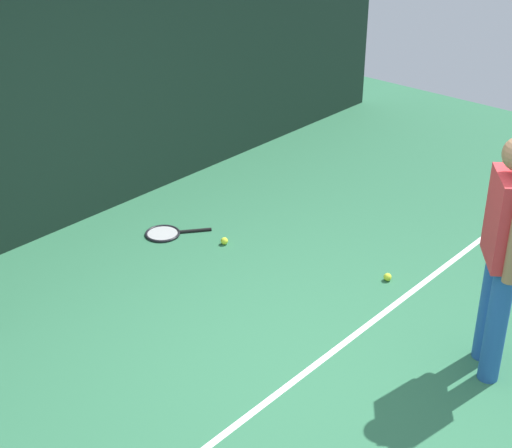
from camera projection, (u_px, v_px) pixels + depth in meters
ground_plane at (299, 370)px, 5.32m from camera, size 12.00×12.00×0.00m
back_fence at (26, 104)px, 6.52m from camera, size 10.00×0.10×2.48m
court_line at (305, 373)px, 5.30m from camera, size 9.00×0.05×0.00m
tennis_player at (505, 245)px, 4.91m from camera, size 0.45×0.42×1.70m
tennis_racket at (166, 233)px, 7.06m from camera, size 0.59×0.52×0.03m
tennis_ball_by_fence at (388, 277)px, 6.35m from camera, size 0.07×0.07×0.07m
tennis_ball_far_left at (224, 241)px, 6.89m from camera, size 0.07×0.07×0.07m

